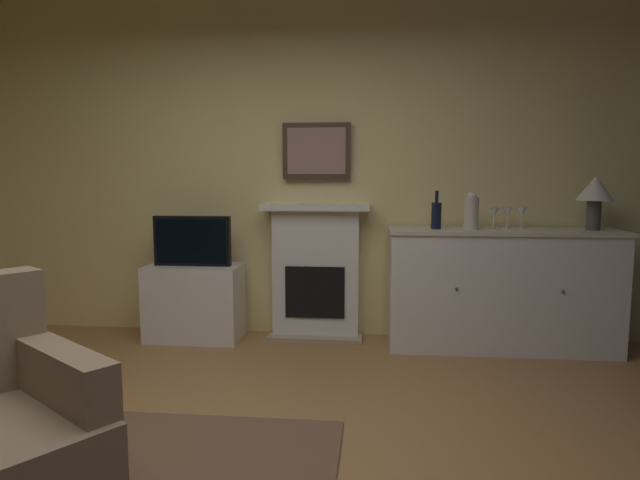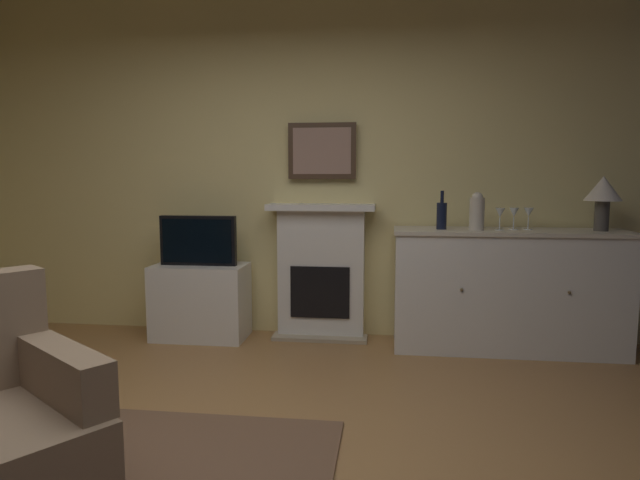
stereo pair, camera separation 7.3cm
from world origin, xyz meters
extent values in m
cube|color=#EAD68C|center=(0.00, 2.36, 1.42)|extent=(6.05, 0.06, 2.84)
cube|color=white|center=(0.18, 2.24, 0.53)|extent=(0.70, 0.18, 1.05)
cube|color=tan|center=(0.18, 2.14, 0.01)|extent=(0.77, 0.20, 0.03)
cube|color=black|center=(0.18, 2.15, 0.39)|extent=(0.48, 0.02, 0.42)
cube|color=white|center=(0.18, 2.21, 1.07)|extent=(0.87, 0.27, 0.05)
cube|color=#473323|center=(0.18, 2.28, 1.52)|extent=(0.55, 0.03, 0.45)
cube|color=#9E7A6B|center=(0.18, 2.26, 1.52)|extent=(0.47, 0.01, 0.37)
cube|color=white|center=(1.62, 2.06, 0.45)|extent=(1.69, 0.45, 0.90)
cube|color=beige|center=(1.62, 2.06, 0.91)|extent=(1.72, 0.48, 0.03)
sphere|color=brown|center=(1.25, 1.82, 0.51)|extent=(0.02, 0.02, 0.02)
sphere|color=brown|center=(2.00, 1.82, 0.51)|extent=(0.02, 0.02, 0.02)
cylinder|color=#4C4742|center=(2.27, 2.06, 1.04)|extent=(0.10, 0.10, 0.22)
cone|color=silver|center=(2.27, 2.06, 1.24)|extent=(0.26, 0.26, 0.18)
cylinder|color=black|center=(1.12, 2.03, 1.03)|extent=(0.08, 0.08, 0.20)
cylinder|color=black|center=(1.12, 2.03, 1.17)|extent=(0.03, 0.03, 0.09)
cylinder|color=silver|center=(1.54, 2.02, 0.93)|extent=(0.06, 0.06, 0.00)
cylinder|color=silver|center=(1.54, 2.02, 0.98)|extent=(0.01, 0.01, 0.09)
cone|color=silver|center=(1.54, 2.02, 1.06)|extent=(0.07, 0.07, 0.07)
cylinder|color=silver|center=(1.65, 2.07, 0.93)|extent=(0.06, 0.06, 0.00)
cylinder|color=silver|center=(1.65, 2.07, 0.98)|extent=(0.01, 0.01, 0.09)
cone|color=silver|center=(1.65, 2.07, 1.06)|extent=(0.07, 0.07, 0.07)
cylinder|color=silver|center=(1.76, 2.09, 0.93)|extent=(0.06, 0.06, 0.00)
cylinder|color=silver|center=(1.76, 2.09, 0.98)|extent=(0.01, 0.01, 0.09)
cone|color=silver|center=(1.76, 2.09, 1.06)|extent=(0.07, 0.07, 0.07)
cylinder|color=beige|center=(1.37, 2.01, 1.05)|extent=(0.11, 0.11, 0.24)
sphere|color=beige|center=(1.37, 2.01, 1.17)|extent=(0.08, 0.08, 0.08)
cube|color=white|center=(-0.79, 2.07, 0.30)|extent=(0.75, 0.42, 0.61)
cube|color=black|center=(-0.79, 2.05, 0.81)|extent=(0.62, 0.06, 0.40)
cube|color=black|center=(-0.79, 2.02, 0.81)|extent=(0.57, 0.01, 0.35)
cube|color=#8C7259|center=(-0.60, -0.14, 0.53)|extent=(0.67, 0.53, 0.22)
cylinder|color=#473323|center=(-0.88, 0.06, 0.05)|extent=(0.05, 0.05, 0.10)
camera|label=1|loc=(0.66, -2.14, 1.33)|focal=30.59mm
camera|label=2|loc=(0.73, -2.14, 1.33)|focal=30.59mm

